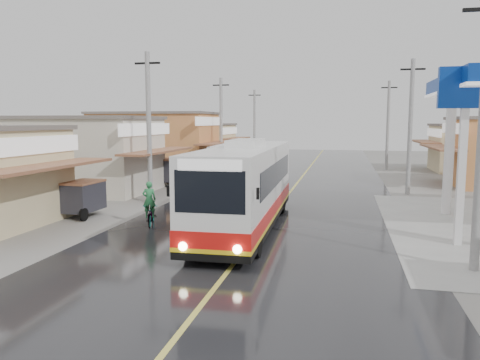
{
  "coord_description": "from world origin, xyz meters",
  "views": [
    {
      "loc": [
        3.21,
        -14.41,
        4.33
      ],
      "look_at": [
        -1.32,
        5.87,
        1.75
      ],
      "focal_mm": 35.0,
      "sensor_mm": 36.0,
      "label": 1
    }
  ],
  "objects_px": {
    "tricycle_near": "(82,196)",
    "tricycle_far": "(173,170)",
    "coach_bus": "(246,186)",
    "second_bus": "(236,163)",
    "cyclist": "(151,211)"
  },
  "relations": [
    {
      "from": "coach_bus",
      "to": "cyclist",
      "type": "xyz_separation_m",
      "value": [
        -4.03,
        -0.34,
        -1.13
      ]
    },
    {
      "from": "coach_bus",
      "to": "tricycle_near",
      "type": "height_order",
      "value": "coach_bus"
    },
    {
      "from": "second_bus",
      "to": "tricycle_near",
      "type": "xyz_separation_m",
      "value": [
        -4.26,
        -12.9,
        -0.55
      ]
    },
    {
      "from": "tricycle_near",
      "to": "tricycle_far",
      "type": "relative_size",
      "value": 0.85
    },
    {
      "from": "second_bus",
      "to": "cyclist",
      "type": "relative_size",
      "value": 4.47
    },
    {
      "from": "tricycle_far",
      "to": "second_bus",
      "type": "bearing_deg",
      "value": 30.36
    },
    {
      "from": "coach_bus",
      "to": "second_bus",
      "type": "height_order",
      "value": "coach_bus"
    },
    {
      "from": "tricycle_far",
      "to": "tricycle_near",
      "type": "bearing_deg",
      "value": -84.8
    },
    {
      "from": "tricycle_near",
      "to": "coach_bus",
      "type": "bearing_deg",
      "value": -2.92
    },
    {
      "from": "second_bus",
      "to": "tricycle_near",
      "type": "height_order",
      "value": "second_bus"
    },
    {
      "from": "tricycle_near",
      "to": "tricycle_far",
      "type": "height_order",
      "value": "tricycle_far"
    },
    {
      "from": "coach_bus",
      "to": "second_bus",
      "type": "distance_m",
      "value": 14.03
    },
    {
      "from": "coach_bus",
      "to": "cyclist",
      "type": "height_order",
      "value": "coach_bus"
    },
    {
      "from": "coach_bus",
      "to": "second_bus",
      "type": "bearing_deg",
      "value": 103.39
    },
    {
      "from": "coach_bus",
      "to": "tricycle_near",
      "type": "xyz_separation_m",
      "value": [
        -7.83,
        0.67,
        -0.8
      ]
    }
  ]
}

